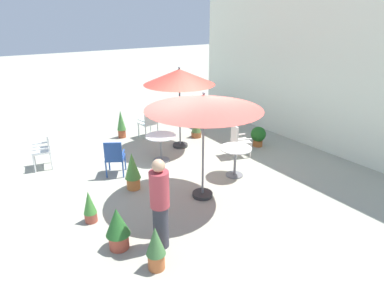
{
  "coord_description": "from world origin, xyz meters",
  "views": [
    {
      "loc": [
        5.96,
        -3.82,
        3.68
      ],
      "look_at": [
        0.0,
        0.18,
        0.83
      ],
      "focal_mm": 30.7,
      "sensor_mm": 36.0,
      "label": 1
    }
  ],
  "objects_px": {
    "patio_umbrella_1": "(204,103)",
    "patio_chair_0": "(149,121)",
    "potted_plant_4": "(118,227)",
    "patio_chair_3": "(44,148)",
    "standing_person": "(160,204)",
    "potted_plant_1": "(196,126)",
    "potted_plant_5": "(156,247)",
    "potted_plant_3": "(90,207)",
    "potted_plant_0": "(121,124)",
    "cafe_table_0": "(161,143)",
    "potted_plant_2": "(132,170)",
    "cafe_table_1": "(235,156)",
    "patio_chair_2": "(114,156)",
    "patio_chair_1": "(238,139)",
    "potted_plant_6": "(258,135)",
    "patio_umbrella_0": "(179,78)"
  },
  "relations": [
    {
      "from": "patio_umbrella_1",
      "to": "patio_chair_0",
      "type": "distance_m",
      "value": 4.21
    },
    {
      "from": "potted_plant_4",
      "to": "patio_chair_3",
      "type": "bearing_deg",
      "value": -175.25
    },
    {
      "from": "patio_chair_0",
      "to": "standing_person",
      "type": "relative_size",
      "value": 0.59
    },
    {
      "from": "potted_plant_1",
      "to": "potted_plant_5",
      "type": "relative_size",
      "value": 1.03
    },
    {
      "from": "potted_plant_3",
      "to": "standing_person",
      "type": "xyz_separation_m",
      "value": [
        1.36,
        0.77,
        0.5
      ]
    },
    {
      "from": "standing_person",
      "to": "potted_plant_0",
      "type": "bearing_deg",
      "value": 164.16
    },
    {
      "from": "potted_plant_0",
      "to": "potted_plant_5",
      "type": "height_order",
      "value": "potted_plant_0"
    },
    {
      "from": "cafe_table_0",
      "to": "potted_plant_4",
      "type": "bearing_deg",
      "value": -40.45
    },
    {
      "from": "standing_person",
      "to": "potted_plant_4",
      "type": "bearing_deg",
      "value": -119.64
    },
    {
      "from": "potted_plant_2",
      "to": "standing_person",
      "type": "height_order",
      "value": "standing_person"
    },
    {
      "from": "cafe_table_1",
      "to": "potted_plant_5",
      "type": "bearing_deg",
      "value": -60.63
    },
    {
      "from": "cafe_table_0",
      "to": "cafe_table_1",
      "type": "distance_m",
      "value": 2.05
    },
    {
      "from": "patio_umbrella_1",
      "to": "potted_plant_3",
      "type": "relative_size",
      "value": 3.62
    },
    {
      "from": "cafe_table_1",
      "to": "potted_plant_5",
      "type": "relative_size",
      "value": 1.01
    },
    {
      "from": "potted_plant_3",
      "to": "potted_plant_5",
      "type": "distance_m",
      "value": 1.85
    },
    {
      "from": "cafe_table_0",
      "to": "patio_chair_3",
      "type": "height_order",
      "value": "patio_chair_3"
    },
    {
      "from": "cafe_table_0",
      "to": "cafe_table_1",
      "type": "bearing_deg",
      "value": 30.95
    },
    {
      "from": "patio_chair_2",
      "to": "potted_plant_0",
      "type": "distance_m",
      "value": 2.69
    },
    {
      "from": "cafe_table_0",
      "to": "patio_chair_1",
      "type": "bearing_deg",
      "value": 64.81
    },
    {
      "from": "cafe_table_1",
      "to": "patio_chair_3",
      "type": "distance_m",
      "value": 4.81
    },
    {
      "from": "cafe_table_1",
      "to": "potted_plant_4",
      "type": "bearing_deg",
      "value": -74.24
    },
    {
      "from": "potted_plant_5",
      "to": "standing_person",
      "type": "relative_size",
      "value": 0.47
    },
    {
      "from": "patio_chair_1",
      "to": "potted_plant_0",
      "type": "distance_m",
      "value": 3.81
    },
    {
      "from": "potted_plant_4",
      "to": "potted_plant_5",
      "type": "bearing_deg",
      "value": 20.73
    },
    {
      "from": "cafe_table_0",
      "to": "potted_plant_1",
      "type": "distance_m",
      "value": 2.07
    },
    {
      "from": "potted_plant_2",
      "to": "potted_plant_3",
      "type": "height_order",
      "value": "potted_plant_2"
    },
    {
      "from": "cafe_table_0",
      "to": "potted_plant_3",
      "type": "relative_size",
      "value": 1.24
    },
    {
      "from": "patio_chair_2",
      "to": "patio_chair_3",
      "type": "relative_size",
      "value": 1.01
    },
    {
      "from": "potted_plant_6",
      "to": "potted_plant_4",
      "type": "bearing_deg",
      "value": -68.62
    },
    {
      "from": "patio_chair_2",
      "to": "patio_chair_1",
      "type": "bearing_deg",
      "value": 76.86
    },
    {
      "from": "potted_plant_3",
      "to": "potted_plant_2",
      "type": "bearing_deg",
      "value": 121.0
    },
    {
      "from": "patio_chair_1",
      "to": "potted_plant_3",
      "type": "bearing_deg",
      "value": -79.65
    },
    {
      "from": "patio_umbrella_0",
      "to": "potted_plant_4",
      "type": "relative_size",
      "value": 3.05
    },
    {
      "from": "potted_plant_0",
      "to": "standing_person",
      "type": "distance_m",
      "value": 5.57
    },
    {
      "from": "patio_chair_0",
      "to": "potted_plant_4",
      "type": "distance_m",
      "value": 5.3
    },
    {
      "from": "patio_chair_3",
      "to": "patio_chair_1",
      "type": "bearing_deg",
      "value": 64.13
    },
    {
      "from": "patio_chair_1",
      "to": "patio_chair_2",
      "type": "bearing_deg",
      "value": -103.14
    },
    {
      "from": "potted_plant_0",
      "to": "potted_plant_1",
      "type": "xyz_separation_m",
      "value": [
        1.3,
        1.99,
        -0.09
      ]
    },
    {
      "from": "patio_chair_2",
      "to": "potted_plant_0",
      "type": "relative_size",
      "value": 1.03
    },
    {
      "from": "patio_chair_1",
      "to": "standing_person",
      "type": "height_order",
      "value": "standing_person"
    },
    {
      "from": "patio_umbrella_0",
      "to": "potted_plant_0",
      "type": "bearing_deg",
      "value": -146.52
    },
    {
      "from": "potted_plant_1",
      "to": "standing_person",
      "type": "distance_m",
      "value": 5.37
    },
    {
      "from": "patio_umbrella_0",
      "to": "potted_plant_4",
      "type": "xyz_separation_m",
      "value": [
        3.29,
        -3.26,
        -1.64
      ]
    },
    {
      "from": "patio_chair_1",
      "to": "patio_chair_3",
      "type": "height_order",
      "value": "patio_chair_1"
    },
    {
      "from": "potted_plant_0",
      "to": "potted_plant_4",
      "type": "xyz_separation_m",
      "value": [
        4.99,
        -2.13,
        -0.05
      ]
    },
    {
      "from": "cafe_table_1",
      "to": "potted_plant_0",
      "type": "distance_m",
      "value": 4.23
    },
    {
      "from": "potted_plant_0",
      "to": "potted_plant_6",
      "type": "height_order",
      "value": "potted_plant_0"
    },
    {
      "from": "cafe_table_0",
      "to": "potted_plant_2",
      "type": "distance_m",
      "value": 1.59
    },
    {
      "from": "patio_chair_0",
      "to": "potted_plant_2",
      "type": "distance_m",
      "value": 3.27
    },
    {
      "from": "potted_plant_1",
      "to": "cafe_table_1",
      "type": "bearing_deg",
      "value": -15.43
    }
  ]
}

